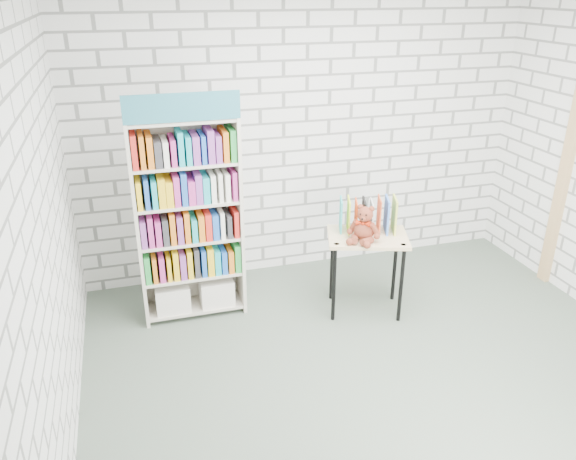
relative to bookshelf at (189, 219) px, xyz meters
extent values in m
plane|color=#4C5A4C|center=(1.27, -1.36, -0.92)|extent=(4.50, 4.50, 0.00)
cube|color=silver|center=(1.27, 0.64, 0.48)|extent=(4.50, 0.02, 2.80)
cube|color=silver|center=(-0.98, -1.36, 0.48)|extent=(0.02, 4.00, 2.80)
cube|color=beige|center=(-0.44, -0.01, -0.02)|extent=(0.03, 0.35, 1.80)
cube|color=beige|center=(0.44, -0.01, -0.02)|extent=(0.03, 0.35, 1.80)
cube|color=beige|center=(0.00, 0.16, -0.02)|extent=(0.90, 0.02, 1.80)
cube|color=teal|center=(0.00, -0.17, 0.99)|extent=(0.90, 0.02, 0.22)
cube|color=beige|center=(0.00, -0.01, -0.86)|extent=(0.84, 0.33, 0.03)
cube|color=beige|center=(0.00, -0.01, -0.52)|extent=(0.84, 0.33, 0.03)
cube|color=beige|center=(0.00, -0.01, -0.18)|extent=(0.84, 0.33, 0.03)
cube|color=beige|center=(0.00, -0.01, 0.16)|extent=(0.84, 0.33, 0.03)
cube|color=beige|center=(0.00, -0.01, 0.50)|extent=(0.84, 0.33, 0.03)
cube|color=beige|center=(0.00, -0.01, 0.86)|extent=(0.84, 0.33, 0.03)
cube|color=silver|center=(-0.20, -0.01, -0.73)|extent=(0.30, 0.29, 0.24)
cube|color=silver|center=(0.20, -0.01, -0.73)|extent=(0.30, 0.29, 0.24)
cube|color=blue|center=(0.00, -0.02, -0.39)|extent=(0.84, 0.29, 0.24)
cube|color=green|center=(0.00, -0.02, -0.05)|extent=(0.84, 0.29, 0.24)
cube|color=orange|center=(0.00, -0.02, 0.29)|extent=(0.84, 0.29, 0.24)
cube|color=#BF338C|center=(0.00, -0.02, 0.63)|extent=(0.84, 0.29, 0.24)
cube|color=tan|center=(1.50, -0.41, -0.19)|extent=(0.81, 0.67, 0.03)
cylinder|color=black|center=(1.17, -0.50, -0.56)|extent=(0.03, 0.03, 0.72)
cylinder|color=black|center=(1.28, -0.15, -0.56)|extent=(0.03, 0.03, 0.72)
cylinder|color=black|center=(1.73, -0.68, -0.56)|extent=(0.03, 0.03, 0.72)
cylinder|color=black|center=(1.84, -0.33, -0.56)|extent=(0.03, 0.03, 0.72)
cylinder|color=black|center=(1.18, -0.49, -0.18)|extent=(0.05, 0.05, 0.01)
cylinder|color=black|center=(1.72, -0.67, -0.18)|extent=(0.05, 0.05, 0.01)
cube|color=#27ABAA|center=(1.31, -0.23, -0.03)|extent=(0.08, 0.21, 0.29)
cube|color=#E3F326|center=(1.38, -0.26, -0.03)|extent=(0.08, 0.21, 0.29)
cube|color=#EA4619|center=(1.44, -0.28, -0.03)|extent=(0.08, 0.21, 0.29)
cube|color=black|center=(1.51, -0.30, -0.03)|extent=(0.08, 0.21, 0.29)
cube|color=silver|center=(1.57, -0.32, -0.03)|extent=(0.08, 0.21, 0.29)
cube|color=#D64C25|center=(1.63, -0.34, -0.03)|extent=(0.08, 0.21, 0.29)
cube|color=#3971D7|center=(1.70, -0.36, -0.03)|extent=(0.08, 0.21, 0.29)
cube|color=#BCCA43|center=(1.76, -0.38, -0.03)|extent=(0.08, 0.21, 0.29)
ellipsoid|color=maroon|center=(1.44, -0.48, -0.08)|extent=(0.19, 0.16, 0.19)
sphere|color=maroon|center=(1.43, -0.49, 0.06)|extent=(0.13, 0.13, 0.13)
sphere|color=maroon|center=(1.41, -0.44, 0.12)|extent=(0.05, 0.05, 0.05)
sphere|color=maroon|center=(1.48, -0.51, 0.12)|extent=(0.05, 0.05, 0.05)
sphere|color=maroon|center=(1.40, -0.53, 0.05)|extent=(0.05, 0.05, 0.05)
sphere|color=black|center=(1.38, -0.51, 0.08)|extent=(0.02, 0.02, 0.02)
sphere|color=black|center=(1.41, -0.54, 0.08)|extent=(0.02, 0.02, 0.02)
sphere|color=black|center=(1.38, -0.54, 0.05)|extent=(0.02, 0.02, 0.02)
cylinder|color=maroon|center=(1.35, -0.43, -0.05)|extent=(0.08, 0.11, 0.13)
cylinder|color=maroon|center=(1.49, -0.56, -0.05)|extent=(0.11, 0.07, 0.13)
sphere|color=maroon|center=(1.32, -0.43, -0.11)|extent=(0.05, 0.05, 0.05)
sphere|color=maroon|center=(1.51, -0.59, -0.11)|extent=(0.05, 0.05, 0.05)
cylinder|color=maroon|center=(1.33, -0.52, -0.14)|extent=(0.11, 0.15, 0.08)
cylinder|color=maroon|center=(1.41, -0.59, -0.14)|extent=(0.15, 0.12, 0.08)
sphere|color=maroon|center=(1.28, -0.55, -0.14)|extent=(0.06, 0.06, 0.06)
sphere|color=maroon|center=(1.39, -0.65, -0.14)|extent=(0.06, 0.06, 0.06)
cone|color=#B8250B|center=(1.38, -0.50, 0.00)|extent=(0.07, 0.07, 0.05)
cone|color=#B8250B|center=(1.42, -0.54, 0.00)|extent=(0.07, 0.07, 0.05)
sphere|color=#B8250B|center=(1.40, -0.53, 0.00)|extent=(0.03, 0.03, 0.03)
cube|color=tan|center=(3.50, -0.41, 0.13)|extent=(0.05, 0.12, 2.10)
camera|label=1|loc=(-0.44, -4.52, 1.86)|focal=35.00mm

